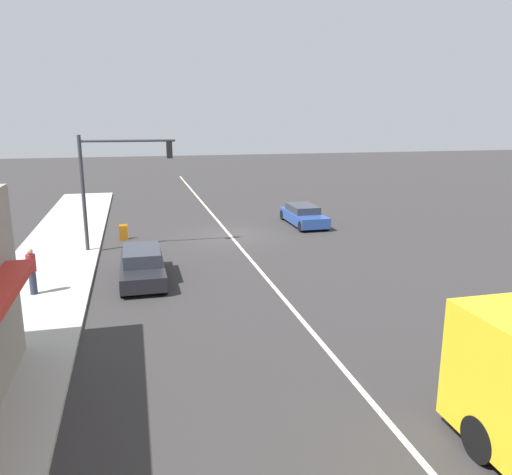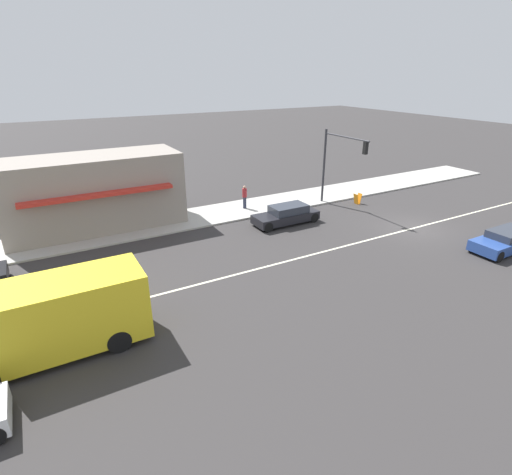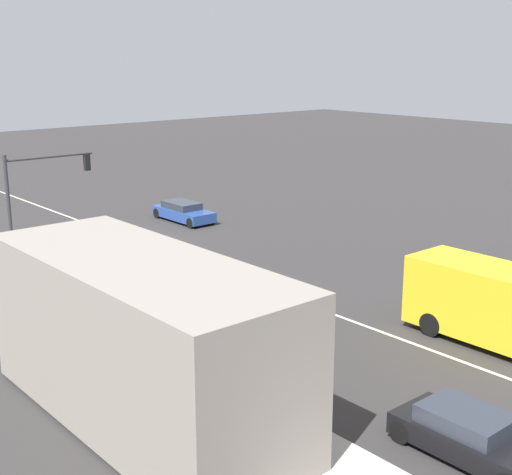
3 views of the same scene
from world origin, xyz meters
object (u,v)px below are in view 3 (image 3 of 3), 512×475
at_px(suv_black, 470,435).
at_px(sedan_dark, 113,274).
at_px(warning_aframe_sign, 29,249).
at_px(traffic_signal_main, 36,190).
at_px(coupe_blue, 183,212).
at_px(pedestrian, 39,289).
at_px(delivery_truck, 501,307).

height_order(suv_black, sedan_dark, sedan_dark).
height_order(warning_aframe_sign, suv_black, suv_black).
bearing_deg(traffic_signal_main, sedan_dark, 102.47).
distance_m(suv_black, coupe_blue, 29.11).
relative_size(traffic_signal_main, warning_aframe_sign, 6.69).
bearing_deg(pedestrian, traffic_signal_main, -114.68).
height_order(warning_aframe_sign, delivery_truck, delivery_truck).
bearing_deg(warning_aframe_sign, coupe_blue, -172.20).
height_order(delivery_truck, suv_black, delivery_truck).
bearing_deg(sedan_dark, delivery_truck, 115.49).
xyz_separation_m(delivery_truck, suv_black, (7.20, 3.49, -0.86)).
bearing_deg(delivery_truck, traffic_signal_main, -67.59).
xyz_separation_m(traffic_signal_main, warning_aframe_sign, (-0.28, -2.17, -3.47)).
bearing_deg(suv_black, traffic_signal_main, -87.28).
bearing_deg(pedestrian, coupe_blue, -144.78).
bearing_deg(suv_black, sedan_dark, -90.00).
bearing_deg(coupe_blue, pedestrian, 35.22).
xyz_separation_m(delivery_truck, sedan_dark, (7.20, -15.10, -0.85)).
relative_size(traffic_signal_main, delivery_truck, 0.75).
height_order(sedan_dark, coupe_blue, sedan_dark).
bearing_deg(suv_black, coupe_blue, -110.09).
xyz_separation_m(pedestrian, warning_aframe_sign, (-3.14, -8.38, -0.62)).
bearing_deg(warning_aframe_sign, delivery_truck, 109.78).
distance_m(warning_aframe_sign, sedan_dark, 7.31).
height_order(pedestrian, warning_aframe_sign, pedestrian).
xyz_separation_m(suv_black, sedan_dark, (0.00, -18.60, 0.01)).
bearing_deg(traffic_signal_main, warning_aframe_sign, -97.46).
bearing_deg(coupe_blue, delivery_truck, 83.30).
relative_size(warning_aframe_sign, coupe_blue, 0.18).
xyz_separation_m(warning_aframe_sign, coupe_blue, (-10.84, -1.49, 0.17)).
height_order(warning_aframe_sign, coupe_blue, coupe_blue).
distance_m(traffic_signal_main, pedestrian, 7.41).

